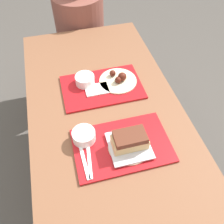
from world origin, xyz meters
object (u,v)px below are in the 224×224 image
Objects in this scene: bowl_coleslaw_near at (84,135)px; bowl_coleslaw_far at (85,79)px; wings_plate_far at (118,79)px; brisket_sandwich_plate at (130,142)px; tray_far at (102,87)px; tray_near at (122,145)px; person_seated_across at (79,19)px.

bowl_coleslaw_far is (0.08, 0.38, 0.00)m from bowl_coleslaw_near.
wings_plate_far is at bearing -9.24° from bowl_coleslaw_far.
brisket_sandwich_plate reaches higher than wings_plate_far.
bowl_coleslaw_near and bowl_coleslaw_far have the same top height.
brisket_sandwich_plate is at bearing -26.54° from bowl_coleslaw_near.
bowl_coleslaw_near is 0.51× the size of wings_plate_far.
bowl_coleslaw_far is (-0.09, 0.05, 0.04)m from tray_far.
brisket_sandwich_plate is at bearing -99.23° from wings_plate_far.
brisket_sandwich_plate is (0.03, -0.43, 0.04)m from tray_far.
bowl_coleslaw_far is at bearing 100.91° from tray_near.
tray_far is at bearing -90.71° from person_seated_across.
bowl_coleslaw_far is 0.82m from person_seated_across.
person_seated_across is at bearing 96.22° from wings_plate_far.
bowl_coleslaw_near reaches higher than tray_far.
bowl_coleslaw_near is (-0.16, -0.33, 0.04)m from tray_far.
tray_near is 0.06m from brisket_sandwich_plate.
person_seated_across reaches higher than bowl_coleslaw_far.
tray_near is at bearing -90.45° from person_seated_across.
tray_near is at bearing -89.91° from tray_far.
person_seated_across reaches higher than brisket_sandwich_plate.
tray_near is at bearing -25.09° from bowl_coleslaw_near.
bowl_coleslaw_far is 0.17× the size of person_seated_across.
wings_plate_far reaches higher than tray_far.
bowl_coleslaw_near is 0.17× the size of person_seated_across.
tray_far is 2.09× the size of wings_plate_far.
wings_plate_far is 0.85m from person_seated_across.
bowl_coleslaw_far is at bearing 170.76° from wings_plate_far.
brisket_sandwich_plate is at bearing -86.04° from tray_far.
person_seated_across is (0.01, 1.27, -0.04)m from tray_near.
bowl_coleslaw_near is at bearing -127.25° from wings_plate_far.
tray_far is at bearing -29.99° from bowl_coleslaw_far.
brisket_sandwich_plate reaches higher than bowl_coleslaw_far.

